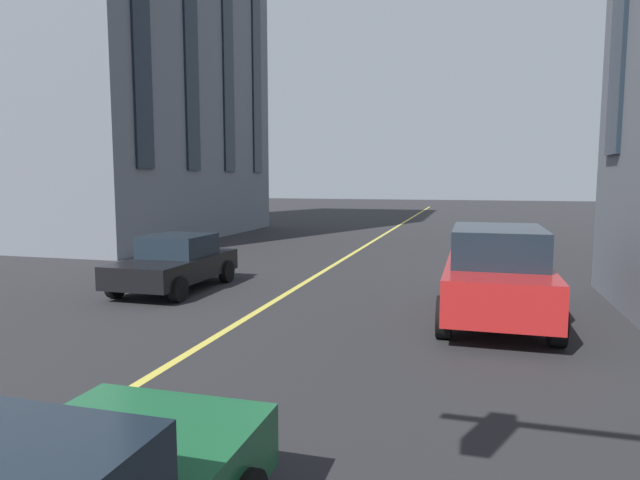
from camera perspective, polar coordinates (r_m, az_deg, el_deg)
name	(u,v)px	position (r m, az deg, el deg)	size (l,w,h in m)	color
lane_centre_line	(339,262)	(18.83, 1.99, -2.29)	(80.00, 0.16, 0.01)	#D8C64C
car_red_far	(497,273)	(11.49, 17.97, -3.27)	(4.70, 2.14, 1.88)	#B21E1E
car_black_parked_b	(176,262)	(14.55, -14.83, -2.28)	(3.90, 1.89, 1.40)	black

